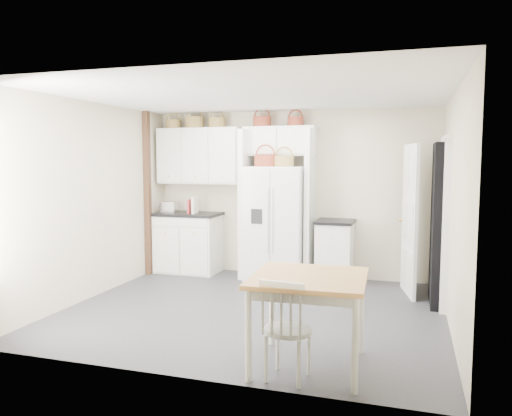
% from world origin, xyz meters
% --- Properties ---
extents(floor, '(4.50, 4.50, 0.00)m').
position_xyz_m(floor, '(0.00, 0.00, 0.00)').
color(floor, '#2D2D33').
rests_on(floor, ground).
extents(ceiling, '(4.50, 4.50, 0.00)m').
position_xyz_m(ceiling, '(0.00, 0.00, 2.60)').
color(ceiling, white).
rests_on(ceiling, wall_back).
extents(wall_back, '(4.50, 0.00, 4.50)m').
position_xyz_m(wall_back, '(0.00, 2.00, 1.30)').
color(wall_back, beige).
rests_on(wall_back, floor).
extents(wall_left, '(0.00, 4.00, 4.00)m').
position_xyz_m(wall_left, '(-2.25, 0.00, 1.30)').
color(wall_left, beige).
rests_on(wall_left, floor).
extents(wall_right, '(0.00, 4.00, 4.00)m').
position_xyz_m(wall_right, '(2.25, 0.00, 1.30)').
color(wall_right, beige).
rests_on(wall_right, floor).
extents(refrigerator, '(0.90, 0.72, 1.74)m').
position_xyz_m(refrigerator, '(-0.15, 1.66, 0.87)').
color(refrigerator, white).
rests_on(refrigerator, floor).
extents(base_cab_left, '(1.01, 0.64, 0.93)m').
position_xyz_m(base_cab_left, '(-1.66, 1.70, 0.47)').
color(base_cab_left, silver).
rests_on(base_cab_left, floor).
extents(base_cab_right, '(0.51, 0.61, 0.90)m').
position_xyz_m(base_cab_right, '(0.74, 1.70, 0.45)').
color(base_cab_right, silver).
rests_on(base_cab_right, floor).
extents(dining_table, '(1.03, 1.03, 0.82)m').
position_xyz_m(dining_table, '(0.97, -1.45, 0.41)').
color(dining_table, '#99683A').
rests_on(dining_table, floor).
extents(windsor_chair, '(0.44, 0.41, 0.83)m').
position_xyz_m(windsor_chair, '(0.85, -1.75, 0.42)').
color(windsor_chair, silver).
rests_on(windsor_chair, floor).
extents(counter_left, '(1.05, 0.68, 0.04)m').
position_xyz_m(counter_left, '(-1.66, 1.70, 0.96)').
color(counter_left, black).
rests_on(counter_left, base_cab_left).
extents(counter_right, '(0.55, 0.65, 0.04)m').
position_xyz_m(counter_right, '(0.74, 1.70, 0.92)').
color(counter_right, black).
rests_on(counter_right, base_cab_right).
extents(toaster, '(0.26, 0.17, 0.17)m').
position_xyz_m(toaster, '(-2.00, 1.67, 1.06)').
color(toaster, silver).
rests_on(toaster, counter_left).
extents(cookbook_red, '(0.06, 0.15, 0.22)m').
position_xyz_m(cookbook_red, '(-1.60, 1.62, 1.09)').
color(cookbook_red, '#B72D31').
rests_on(cookbook_red, counter_left).
extents(cookbook_cream, '(0.04, 0.18, 0.27)m').
position_xyz_m(cookbook_cream, '(-1.51, 1.62, 1.11)').
color(cookbook_cream, white).
rests_on(cookbook_cream, counter_left).
extents(basket_upper_a, '(0.26, 0.26, 0.15)m').
position_xyz_m(basket_upper_a, '(-1.97, 1.83, 2.42)').
color(basket_upper_a, brown).
rests_on(basket_upper_a, upper_cabinet).
extents(basket_upper_b, '(0.31, 0.31, 0.18)m').
position_xyz_m(basket_upper_b, '(-1.59, 1.83, 2.44)').
color(basket_upper_b, brown).
rests_on(basket_upper_b, upper_cabinet).
extents(basket_upper_c, '(0.28, 0.28, 0.16)m').
position_xyz_m(basket_upper_c, '(-1.19, 1.83, 2.43)').
color(basket_upper_c, brown).
rests_on(basket_upper_c, upper_cabinet).
extents(basket_bridge_a, '(0.28, 0.28, 0.16)m').
position_xyz_m(basket_bridge_a, '(-0.44, 1.83, 2.43)').
color(basket_bridge_a, maroon).
rests_on(basket_bridge_a, bridge_cabinet).
extents(basket_bridge_b, '(0.25, 0.25, 0.14)m').
position_xyz_m(basket_bridge_b, '(0.09, 1.83, 2.42)').
color(basket_bridge_b, maroon).
rests_on(basket_bridge_b, bridge_cabinet).
extents(basket_fridge_a, '(0.34, 0.34, 0.18)m').
position_xyz_m(basket_fridge_a, '(-0.31, 1.56, 1.83)').
color(basket_fridge_a, maroon).
rests_on(basket_fridge_a, refrigerator).
extents(basket_fridge_b, '(0.30, 0.30, 0.16)m').
position_xyz_m(basket_fridge_b, '(-0.02, 1.56, 1.82)').
color(basket_fridge_b, brown).
rests_on(basket_fridge_b, refrigerator).
extents(upper_cabinet, '(1.40, 0.34, 0.90)m').
position_xyz_m(upper_cabinet, '(-1.50, 1.83, 1.90)').
color(upper_cabinet, silver).
rests_on(upper_cabinet, wall_back).
extents(bridge_cabinet, '(1.12, 0.34, 0.45)m').
position_xyz_m(bridge_cabinet, '(-0.15, 1.83, 2.12)').
color(bridge_cabinet, silver).
rests_on(bridge_cabinet, wall_back).
extents(fridge_panel_left, '(0.08, 0.60, 2.30)m').
position_xyz_m(fridge_panel_left, '(-0.66, 1.70, 1.15)').
color(fridge_panel_left, silver).
rests_on(fridge_panel_left, floor).
extents(fridge_panel_right, '(0.08, 0.60, 2.30)m').
position_xyz_m(fridge_panel_right, '(0.36, 1.70, 1.15)').
color(fridge_panel_right, silver).
rests_on(fridge_panel_right, floor).
extents(trim_post, '(0.09, 0.09, 2.60)m').
position_xyz_m(trim_post, '(-2.20, 1.35, 1.30)').
color(trim_post, '#391F10').
rests_on(trim_post, floor).
extents(doorway_void, '(0.18, 0.85, 2.05)m').
position_xyz_m(doorway_void, '(2.16, 1.00, 1.02)').
color(doorway_void, black).
rests_on(doorway_void, floor).
extents(door_slab, '(0.21, 0.79, 2.05)m').
position_xyz_m(door_slab, '(1.80, 1.33, 1.02)').
color(door_slab, white).
rests_on(door_slab, floor).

